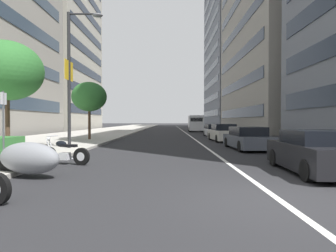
# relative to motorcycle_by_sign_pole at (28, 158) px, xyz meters

# --- Properties ---
(ground_plane) EXTENTS (400.00, 400.00, 0.00)m
(ground_plane) POSITION_rel_motorcycle_by_sign_pole_xyz_m (-2.39, -6.50, -0.57)
(ground_plane) COLOR #262628
(sidewalk_right_plaza) EXTENTS (160.00, 10.17, 0.15)m
(sidewalk_right_plaza) POSITION_rel_motorcycle_by_sign_pole_xyz_m (27.61, 5.54, -0.50)
(sidewalk_right_plaza) COLOR #B2ADA3
(sidewalk_right_plaza) RESTS_ON ground
(lane_centre_stripe) EXTENTS (110.00, 0.16, 0.01)m
(lane_centre_stripe) POSITION_rel_motorcycle_by_sign_pole_xyz_m (32.61, -6.50, -0.57)
(lane_centre_stripe) COLOR silver
(lane_centre_stripe) RESTS_ON ground
(motorcycle_by_sign_pole) EXTENTS (1.48, 2.29, 1.05)m
(motorcycle_by_sign_pole) POSITION_rel_motorcycle_by_sign_pole_xyz_m (0.00, 0.00, 0.00)
(motorcycle_by_sign_pole) COLOR gray
(motorcycle_by_sign_pole) RESTS_ON ground
(motorcycle_nearest_camera) EXTENTS (0.81, 2.08, 1.11)m
(motorcycle_nearest_camera) POSITION_rel_motorcycle_by_sign_pole_xyz_m (2.56, -0.11, -0.15)
(motorcycle_nearest_camera) COLOR black
(motorcycle_nearest_camera) RESTS_ON ground
(car_approaching_light) EXTENTS (4.18, 2.07, 1.39)m
(car_approaching_light) POSITION_rel_motorcycle_by_sign_pole_xyz_m (0.73, -8.88, 0.09)
(car_approaching_light) COLOR black
(car_approaching_light) RESTS_ON ground
(car_far_down_avenue) EXTENTS (4.62, 1.97, 1.33)m
(car_far_down_avenue) POSITION_rel_motorcycle_by_sign_pole_xyz_m (8.34, -8.77, 0.06)
(car_far_down_avenue) COLOR #4C515B
(car_far_down_avenue) RESTS_ON ground
(car_following_behind) EXTENTS (4.74, 1.97, 1.43)m
(car_following_behind) POSITION_rel_motorcycle_by_sign_pole_xyz_m (15.09, -8.66, 0.09)
(car_following_behind) COLOR beige
(car_following_behind) RESTS_ON ground
(car_lead_in_lane) EXTENTS (4.51, 1.92, 1.35)m
(car_lead_in_lane) POSITION_rel_motorcycle_by_sign_pole_xyz_m (21.93, -9.01, 0.07)
(car_lead_in_lane) COLOR silver
(car_lead_in_lane) RESTS_ON ground
(delivery_van_ahead) EXTENTS (5.37, 2.36, 2.52)m
(delivery_van_ahead) POSITION_rel_motorcycle_by_sign_pole_xyz_m (35.92, -8.33, 0.78)
(delivery_van_ahead) COLOR silver
(delivery_van_ahead) RESTS_ON ground
(parking_sign_by_curb) EXTENTS (0.32, 0.06, 2.52)m
(parking_sign_by_curb) POSITION_rel_motorcycle_by_sign_pole_xyz_m (1.11, 1.38, 1.10)
(parking_sign_by_curb) COLOR #47494C
(parking_sign_by_curb) RESTS_ON sidewalk_right_plaza
(street_lamp_with_banners) EXTENTS (1.26, 2.02, 7.66)m
(street_lamp_with_banners) POSITION_rel_motorcycle_by_sign_pole_xyz_m (7.65, 1.23, 4.18)
(street_lamp_with_banners) COLOR #232326
(street_lamp_with_banners) RESTS_ON sidewalk_right_plaza
(street_tree_by_lamp_post) EXTENTS (3.49, 3.49, 5.53)m
(street_tree_by_lamp_post) POSITION_rel_motorcycle_by_sign_pole_xyz_m (5.83, 3.97, 3.62)
(street_tree_by_lamp_post) COLOR #473323
(street_tree_by_lamp_post) RESTS_ON sidewalk_right_plaza
(street_tree_far_plaza) EXTENTS (2.88, 2.88, 4.78)m
(street_tree_far_plaza) POSITION_rel_motorcycle_by_sign_pole_xyz_m (15.21, 2.52, 3.12)
(street_tree_far_plaza) COLOR #473323
(street_tree_far_plaza) RESTS_ON sidewalk_right_plaza
(office_tower_far_left_down_avenue) EXTENTS (29.24, 22.05, 37.34)m
(office_tower_far_left_down_avenue) POSITION_rel_motorcycle_by_sign_pole_xyz_m (38.40, -26.42, 18.10)
(office_tower_far_left_down_avenue) COLOR gray
(office_tower_far_left_down_avenue) RESTS_ON ground
(office_tower_mid_left) EXTENTS (28.33, 17.98, 46.54)m
(office_tower_mid_left) POSITION_rel_motorcycle_by_sign_pole_xyz_m (68.69, -24.39, 22.70)
(office_tower_mid_left) COLOR slate
(office_tower_mid_left) RESTS_ON ground
(office_tower_behind_plaza) EXTENTS (22.35, 16.65, 47.47)m
(office_tower_behind_plaza) POSITION_rel_motorcycle_by_sign_pole_xyz_m (46.70, 19.90, 23.16)
(office_tower_behind_plaza) COLOR #B7B2A3
(office_tower_behind_plaza) RESTS_ON ground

